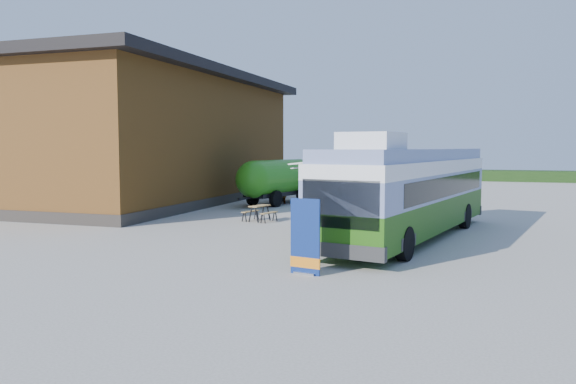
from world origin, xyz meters
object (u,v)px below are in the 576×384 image
(bus, at_px, (410,189))
(banner, at_px, (305,244))
(slurry_tanker, at_px, (278,179))
(person_a, at_px, (282,186))
(picnic_table, at_px, (260,209))
(person_b, at_px, (313,189))

(bus, relative_size, banner, 6.28)
(bus, bearing_deg, banner, -94.17)
(slurry_tanker, bearing_deg, banner, -53.09)
(person_a, xyz_separation_m, slurry_tanker, (-0.16, -0.21, 0.44))
(picnic_table, distance_m, slurry_tanker, 7.47)
(banner, height_order, person_a, person_a)
(bus, distance_m, person_b, 12.78)
(bus, bearing_deg, person_b, 133.19)
(bus, bearing_deg, person_a, 141.11)
(person_a, bearing_deg, bus, -76.80)
(person_a, relative_size, slurry_tanker, 0.30)
(picnic_table, bearing_deg, slurry_tanker, 117.19)
(person_a, relative_size, person_b, 1.27)
(banner, distance_m, person_b, 18.05)
(bus, xyz_separation_m, slurry_tanker, (-8.36, 9.79, -0.30))
(person_b, bearing_deg, slurry_tanker, -4.79)
(picnic_table, relative_size, person_a, 0.72)
(person_b, bearing_deg, bus, 84.39)
(person_a, bearing_deg, banner, -95.18)
(person_a, xyz_separation_m, person_b, (1.56, 0.87, -0.21))
(picnic_table, height_order, slurry_tanker, slurry_tanker)
(person_a, bearing_deg, person_b, 3.01)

